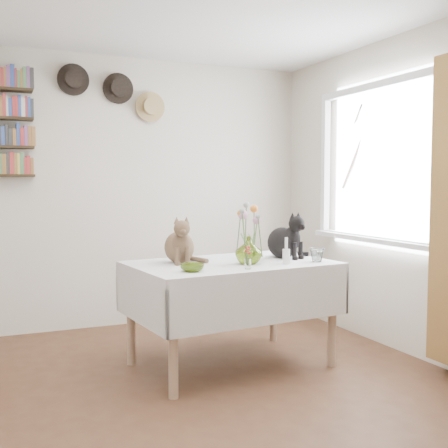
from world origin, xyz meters
name	(u,v)px	position (x,y,z in m)	size (l,w,h in m)	color
room	(184,198)	(0.00, 0.00, 1.25)	(4.08, 4.58, 2.58)	brown
window	(377,176)	(1.97, 0.80, 1.40)	(0.12, 1.52, 1.32)	white
dining_table	(231,288)	(0.62, 0.74, 0.57)	(1.51, 1.05, 0.76)	white
tabby_cat	(179,239)	(0.27, 0.87, 0.94)	(0.23, 0.29, 0.35)	brown
black_cat	(283,234)	(1.08, 0.81, 0.94)	(0.24, 0.31, 0.36)	black
flower_vase	(249,250)	(0.69, 0.60, 0.86)	(0.19, 0.19, 0.20)	#A2BE3E
green_bowl	(192,268)	(0.21, 0.45, 0.79)	(0.16, 0.16, 0.05)	#A2BE3E
drinking_glass	(317,255)	(1.20, 0.51, 0.81)	(0.11, 0.11, 0.10)	white
candlestick	(286,255)	(0.94, 0.51, 0.83)	(0.05, 0.05, 0.19)	white
berry_jar	(248,257)	(0.59, 0.40, 0.84)	(0.04, 0.04, 0.18)	white
porcelain_figurine	(296,252)	(1.22, 0.83, 0.80)	(0.05, 0.05, 0.09)	white
flower_bouquet	(248,216)	(0.69, 0.61, 1.10)	(0.17, 0.13, 0.39)	#4C7233
wall_hats	(115,92)	(0.12, 2.19, 2.17)	(0.98, 0.09, 0.48)	black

